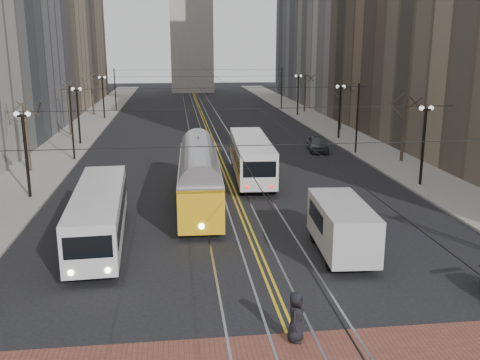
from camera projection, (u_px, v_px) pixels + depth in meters
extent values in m
plane|color=black|center=(285.00, 319.00, 20.09)|extent=(260.00, 260.00, 0.00)
cube|color=gray|center=(79.00, 134.00, 61.63)|extent=(5.00, 140.00, 0.15)
cube|color=gray|center=(332.00, 129.00, 65.12)|extent=(5.00, 140.00, 0.15)
cube|color=gray|center=(209.00, 132.00, 63.39)|extent=(4.80, 130.00, 0.02)
cube|color=gold|center=(209.00, 132.00, 63.39)|extent=(0.42, 130.00, 0.01)
cylinder|color=black|center=(26.00, 158.00, 35.13)|extent=(0.20, 0.20, 5.60)
cylinder|color=black|center=(79.00, 118.00, 54.37)|extent=(0.20, 0.20, 5.60)
cylinder|color=black|center=(103.00, 99.00, 73.62)|extent=(0.20, 0.20, 5.60)
cylinder|color=black|center=(423.00, 148.00, 38.31)|extent=(0.20, 0.20, 5.60)
cylinder|color=black|center=(340.00, 114.00, 57.56)|extent=(0.20, 0.20, 5.60)
cylinder|color=black|center=(298.00, 96.00, 76.81)|extent=(0.20, 0.20, 5.60)
cylinder|color=#382D23|center=(27.00, 138.00, 42.59)|extent=(0.28, 0.28, 5.60)
cylinder|color=#382D23|center=(69.00, 111.00, 59.91)|extent=(0.28, 0.28, 5.60)
cylinder|color=#382D23|center=(93.00, 96.00, 77.24)|extent=(0.28, 0.28, 5.60)
cylinder|color=#382D23|center=(403.00, 131.00, 46.25)|extent=(0.28, 0.28, 5.60)
cylinder|color=#382D23|center=(341.00, 107.00, 63.57)|extent=(0.28, 0.28, 5.60)
cylinder|color=#382D23|center=(305.00, 94.00, 80.89)|extent=(0.28, 0.28, 5.60)
cylinder|color=black|center=(195.00, 81.00, 61.74)|extent=(0.03, 120.00, 0.03)
cylinder|color=black|center=(221.00, 80.00, 62.09)|extent=(0.03, 120.00, 0.03)
cylinder|color=black|center=(72.00, 124.00, 46.64)|extent=(0.16, 0.16, 6.60)
cylinder|color=black|center=(115.00, 90.00, 81.29)|extent=(0.16, 0.16, 6.60)
cylinder|color=black|center=(357.00, 119.00, 49.65)|extent=(0.16, 0.16, 6.60)
cylinder|color=black|center=(282.00, 89.00, 84.29)|extent=(0.16, 0.16, 6.60)
cube|color=silver|center=(99.00, 217.00, 27.59)|extent=(2.93, 11.39, 2.82)
cube|color=yellow|center=(199.00, 182.00, 33.90)|extent=(2.87, 13.32, 3.12)
cube|color=silver|center=(251.00, 159.00, 40.99)|extent=(3.12, 11.89, 3.07)
cube|color=#BABABA|center=(342.00, 229.00, 25.98)|extent=(2.61, 6.04, 2.62)
imported|color=#45484D|center=(317.00, 143.00, 51.73)|extent=(2.29, 4.57, 1.49)
imported|color=black|center=(296.00, 317.00, 18.42)|extent=(0.89, 1.05, 1.81)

